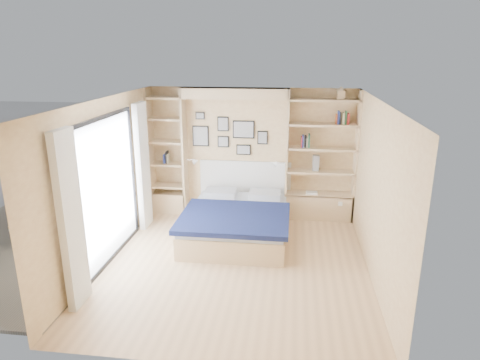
# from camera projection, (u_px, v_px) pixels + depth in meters

# --- Properties ---
(ground) EXTENTS (4.50, 4.50, 0.00)m
(ground) POSITION_uv_depth(u_px,v_px,m) (236.00, 264.00, 6.62)
(ground) COLOR tan
(ground) RESTS_ON ground
(room_shell) EXTENTS (4.50, 4.50, 4.50)m
(room_shell) POSITION_uv_depth(u_px,v_px,m) (226.00, 170.00, 7.79)
(room_shell) COLOR beige
(room_shell) RESTS_ON ground
(bed) EXTENTS (1.81, 2.33, 1.07)m
(bed) POSITION_uv_depth(u_px,v_px,m) (237.00, 221.00, 7.54)
(bed) COLOR #D1B37D
(bed) RESTS_ON ground
(photo_gallery) EXTENTS (1.48, 0.02, 0.82)m
(photo_gallery) POSITION_uv_depth(u_px,v_px,m) (228.00, 134.00, 8.31)
(photo_gallery) COLOR black
(photo_gallery) RESTS_ON ground
(reading_lamps) EXTENTS (1.92, 0.12, 0.15)m
(reading_lamps) POSITION_uv_depth(u_px,v_px,m) (234.00, 162.00, 8.23)
(reading_lamps) COLOR silver
(reading_lamps) RESTS_ON ground
(shelf_decor) EXTENTS (3.52, 0.23, 2.03)m
(shelf_decor) POSITION_uv_depth(u_px,v_px,m) (308.00, 133.00, 7.95)
(shelf_decor) COLOR #A51E1E
(shelf_decor) RESTS_ON ground
(deck) EXTENTS (3.20, 4.00, 0.05)m
(deck) POSITION_uv_depth(u_px,v_px,m) (20.00, 251.00, 7.05)
(deck) COLOR #6F6352
(deck) RESTS_ON ground
(deck_chair) EXTENTS (0.78, 1.00, 0.88)m
(deck_chair) POSITION_uv_depth(u_px,v_px,m) (32.00, 215.00, 7.43)
(deck_chair) COLOR tan
(deck_chair) RESTS_ON ground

